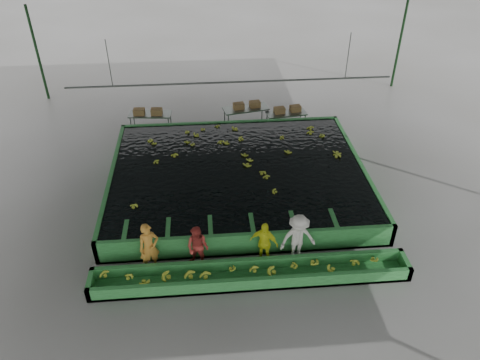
{
  "coord_description": "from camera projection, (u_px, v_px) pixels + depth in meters",
  "views": [
    {
      "loc": [
        -1.24,
        -13.82,
        11.02
      ],
      "look_at": [
        0.0,
        0.5,
        1.0
      ],
      "focal_mm": 35.0,
      "sensor_mm": 36.0,
      "label": 1
    }
  ],
  "objects": [
    {
      "name": "tank_water",
      "position": [
        238.0,
        169.0,
        18.42
      ],
      "size": [
        9.7,
        7.7,
        0.0
      ],
      "primitive_type": "cube",
      "color": "black",
      "rests_on": "flotation_tank"
    },
    {
      "name": "cableway_rail",
      "position": [
        231.0,
        82.0,
        20.06
      ],
      "size": [
        0.08,
        0.08,
        14.0
      ],
      "primitive_type": "cylinder",
      "color": "#59605B",
      "rests_on": "shed_roof"
    },
    {
      "name": "box_stack_mid",
      "position": [
        247.0,
        108.0,
        22.57
      ],
      "size": [
        1.36,
        0.6,
        0.28
      ],
      "primitive_type": null,
      "rotation": [
        0.0,
        0.0,
        0.18
      ],
      "color": "brown",
      "rests_on": "packing_table_mid"
    },
    {
      "name": "trough_bananas",
      "position": [
        251.0,
        271.0,
        14.51
      ],
      "size": [
        8.95,
        0.6,
        0.12
      ],
      "primitive_type": null,
      "color": "#98A928",
      "rests_on": "sorting_trough"
    },
    {
      "name": "sorting_trough",
      "position": [
        251.0,
        274.0,
        14.6
      ],
      "size": [
        10.0,
        1.0,
        0.5
      ],
      "primitive_type": null,
      "color": "#2C7936",
      "rests_on": "ground"
    },
    {
      "name": "packing_table_mid",
      "position": [
        246.0,
        117.0,
        22.84
      ],
      "size": [
        2.28,
        1.26,
        0.98
      ],
      "primitive_type": null,
      "rotation": [
        0.0,
        0.0,
        0.2
      ],
      "color": "#59605B",
      "rests_on": "ground"
    },
    {
      "name": "box_stack_right",
      "position": [
        287.0,
        112.0,
        22.45
      ],
      "size": [
        1.35,
        0.56,
        0.28
      ],
      "primitive_type": null,
      "rotation": [
        0.0,
        0.0,
        0.16
      ],
      "color": "brown",
      "rests_on": "packing_table_right"
    },
    {
      "name": "flotation_tank",
      "position": [
        238.0,
        177.0,
        18.65
      ],
      "size": [
        10.0,
        8.0,
        0.9
      ],
      "primitive_type": null,
      "color": "#2C7936",
      "rests_on": "ground"
    },
    {
      "name": "floating_bananas",
      "position": [
        236.0,
        158.0,
        19.08
      ],
      "size": [
        8.95,
        6.1,
        0.12
      ],
      "primitive_type": null,
      "color": "#98A928",
      "rests_on": "tank_water"
    },
    {
      "name": "worker_d",
      "position": [
        298.0,
        239.0,
        14.99
      ],
      "size": [
        1.24,
        0.8,
        1.81
      ],
      "primitive_type": "imported",
      "rotation": [
        0.0,
        0.0,
        0.11
      ],
      "color": "beige",
      "rests_on": "ground"
    },
    {
      "name": "worker_c",
      "position": [
        264.0,
        243.0,
        14.97
      ],
      "size": [
        1.02,
        0.74,
        1.6
      ],
      "primitive_type": "imported",
      "rotation": [
        0.0,
        0.0,
        -0.43
      ],
      "color": "yellow",
      "rests_on": "ground"
    },
    {
      "name": "worker_b",
      "position": [
        198.0,
        247.0,
        14.83
      ],
      "size": [
        0.94,
        0.85,
        1.56
      ],
      "primitive_type": "imported",
      "rotation": [
        0.0,
        0.0,
        -0.43
      ],
      "color": "#A7322B",
      "rests_on": "ground"
    },
    {
      "name": "rail_hanger_right",
      "position": [
        348.0,
        56.0,
        19.84
      ],
      "size": [
        0.04,
        0.04,
        2.0
      ],
      "primitive_type": "cylinder",
      "color": "#59605B",
      "rests_on": "shed_roof"
    },
    {
      "name": "shed_roof",
      "position": [
        241.0,
        86.0,
        14.83
      ],
      "size": [
        20.0,
        22.0,
        0.04
      ],
      "primitive_type": "cube",
      "color": "#91969A",
      "rests_on": "shed_posts"
    },
    {
      "name": "ground",
      "position": [
        241.0,
        209.0,
        17.68
      ],
      "size": [
        80.0,
        80.0,
        0.0
      ],
      "primitive_type": "plane",
      "color": "slate",
      "rests_on": "ground"
    },
    {
      "name": "packing_table_right",
      "position": [
        286.0,
        121.0,
        22.64
      ],
      "size": [
        1.99,
        1.01,
        0.86
      ],
      "primitive_type": null,
      "rotation": [
        0.0,
        0.0,
        0.14
      ],
      "color": "#59605B",
      "rests_on": "ground"
    },
    {
      "name": "packing_table_left",
      "position": [
        151.0,
        122.0,
        22.48
      ],
      "size": [
        2.06,
        0.99,
        0.91
      ],
      "primitive_type": null,
      "rotation": [
        0.0,
        0.0,
        -0.1
      ],
      "color": "#59605B",
      "rests_on": "ground"
    },
    {
      "name": "rail_hanger_left",
      "position": [
        109.0,
        63.0,
        19.13
      ],
      "size": [
        0.04,
        0.04,
        2.0
      ],
      "primitive_type": "cylinder",
      "color": "#59605B",
      "rests_on": "shed_roof"
    },
    {
      "name": "shed_posts",
      "position": [
        241.0,
        153.0,
        16.25
      ],
      "size": [
        20.0,
        22.0,
        5.0
      ],
      "primitive_type": null,
      "color": "#143416",
      "rests_on": "ground"
    },
    {
      "name": "worker_a",
      "position": [
        149.0,
        248.0,
        14.66
      ],
      "size": [
        0.77,
        0.64,
        1.78
      ],
      "primitive_type": "imported",
      "rotation": [
        0.0,
        0.0,
        0.39
      ],
      "color": "#C5832C",
      "rests_on": "ground"
    },
    {
      "name": "box_stack_left",
      "position": [
        148.0,
        114.0,
        22.15
      ],
      "size": [
        1.37,
        0.47,
        0.29
      ],
      "primitive_type": null,
      "rotation": [
        0.0,
        0.0,
        -0.07
      ],
      "color": "brown",
      "rests_on": "packing_table_left"
    }
  ]
}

